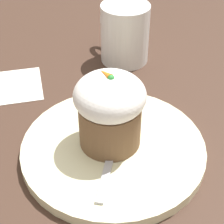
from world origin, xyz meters
The scene contains 6 objects.
ground_plane centered at (0.00, 0.00, 0.00)m, with size 4.00×4.00×0.00m, color #3D281E.
dessert_plate centered at (0.00, 0.00, 0.01)m, with size 0.26×0.26×0.02m.
carrot_cake centered at (0.01, 0.00, 0.07)m, with size 0.09×0.09×0.11m.
spoon centered at (-0.02, 0.02, 0.02)m, with size 0.09×0.09×0.01m.
coffee_cup centered at (0.20, -0.16, 0.05)m, with size 0.13×0.09×0.11m.
paper_napkin centered at (0.23, 0.05, 0.00)m, with size 0.13×0.12×0.00m.
Camera 1 is at (-0.31, 0.22, 0.38)m, focal length 60.00 mm.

